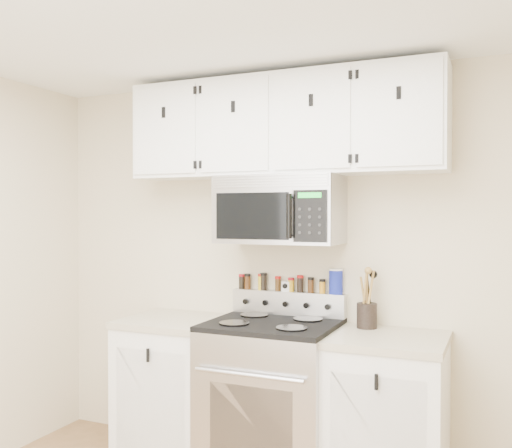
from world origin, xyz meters
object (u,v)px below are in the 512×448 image
(range, at_px, (272,398))
(salt_canister, at_px, (336,281))
(utensil_crock, at_px, (367,313))
(microwave, at_px, (280,210))

(range, distance_m, salt_canister, 0.81)
(utensil_crock, bearing_deg, salt_canister, 157.28)
(salt_canister, bearing_deg, utensil_crock, -22.72)
(range, relative_size, microwave, 1.45)
(range, height_order, utensil_crock, utensil_crock)
(utensil_crock, xyz_separation_m, salt_canister, (-0.22, 0.09, 0.17))
(range, relative_size, utensil_crock, 3.16)
(range, xyz_separation_m, salt_canister, (0.32, 0.28, 0.69))
(microwave, distance_m, salt_canister, 0.57)
(range, bearing_deg, utensil_crock, 19.82)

